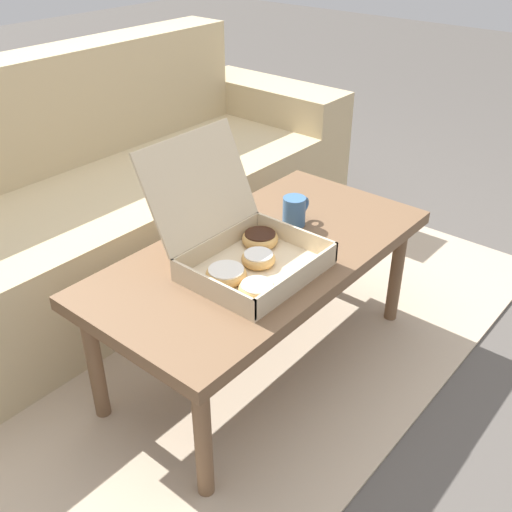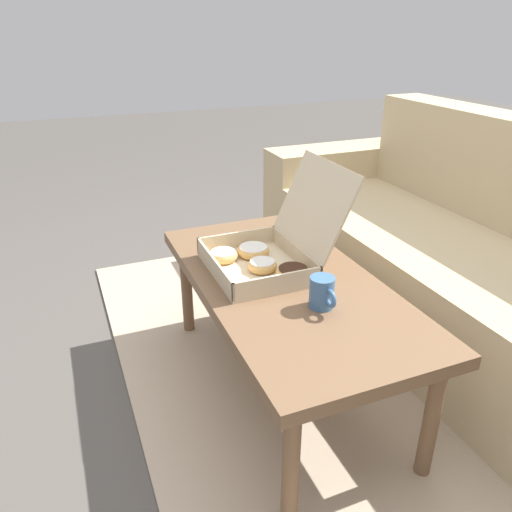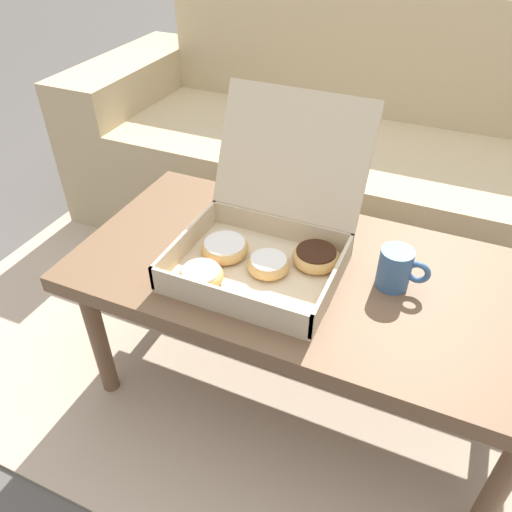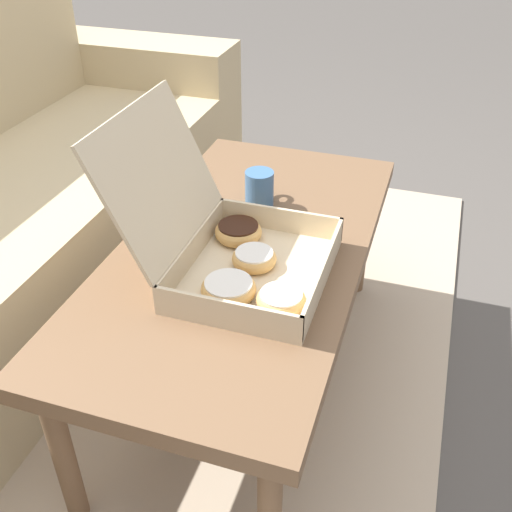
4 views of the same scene
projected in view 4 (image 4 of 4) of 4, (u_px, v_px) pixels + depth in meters
ground_plane at (228, 375)px, 1.61m from camera, size 12.00×12.00×0.00m
area_rug at (128, 350)px, 1.69m from camera, size 2.39×1.72×0.01m
coffee_table at (244, 261)px, 1.38m from camera, size 1.08×0.54×0.43m
pastry_box at (233, 249)px, 1.23m from camera, size 0.36×0.41×0.33m
coffee_mug at (260, 188)px, 1.48m from camera, size 0.11×0.07×0.09m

